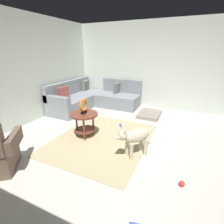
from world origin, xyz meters
The scene contains 11 objects.
ground_plane centered at (0.00, 0.00, -0.05)m, with size 6.00×6.00×0.10m, color beige.
wall_back centered at (0.00, 2.94, 1.35)m, with size 6.00×0.12×2.70m, color silver.
wall_right centered at (2.94, 0.00, 1.35)m, with size 0.12×6.00×2.70m, color silver.
area_rug centered at (0.15, 0.70, 0.01)m, with size 2.30×1.90×0.01m, color tan.
sectional_couch centered at (1.99, 2.01, 0.29)m, with size 2.20×2.25×0.88m.
side_table centered at (0.13, 1.12, 0.42)m, with size 0.60×0.60×0.54m.
torus_sculpture centered at (0.13, 1.12, 0.71)m, with size 0.28×0.08×0.33m.
dog_bed_mat centered at (1.98, 0.08, 0.04)m, with size 0.80×0.60×0.09m, color gray.
dog centered at (-0.13, -0.12, 0.38)m, with size 0.70×0.57×0.63m.
dog_toy_ball centered at (-0.56, -0.97, 0.04)m, with size 0.08×0.08×0.08m, color red.
dog_toy_bone centered at (0.94, 0.58, 0.03)m, with size 0.18×0.06×0.06m, color blue.
Camera 1 is at (-2.70, -0.85, 1.84)m, focal length 26.97 mm.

